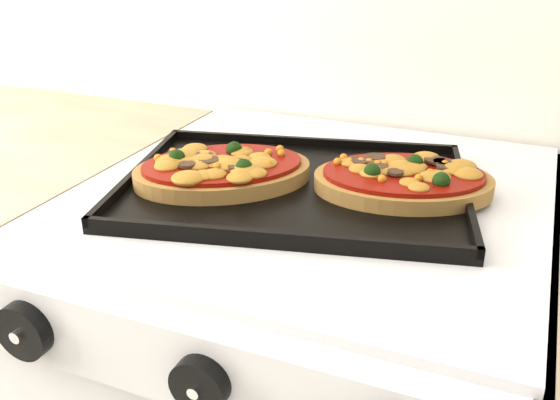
% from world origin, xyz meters
% --- Properties ---
extents(control_panel, '(0.60, 0.02, 0.09)m').
position_xyz_m(control_panel, '(0.02, 1.39, 0.85)').
color(control_panel, silver).
rests_on(control_panel, stove).
extents(knob_left, '(0.06, 0.02, 0.06)m').
position_xyz_m(knob_left, '(-0.17, 1.37, 0.85)').
color(knob_left, black).
rests_on(knob_left, control_panel).
extents(knob_center, '(0.06, 0.02, 0.06)m').
position_xyz_m(knob_center, '(0.03, 1.37, 0.85)').
color(knob_center, black).
rests_on(knob_center, control_panel).
extents(baking_tray, '(0.49, 0.41, 0.02)m').
position_xyz_m(baking_tray, '(-0.00, 1.68, 0.92)').
color(baking_tray, black).
rests_on(baking_tray, stove).
extents(pizza_left, '(0.28, 0.26, 0.03)m').
position_xyz_m(pizza_left, '(-0.10, 1.66, 0.94)').
color(pizza_left, '#A06F37').
rests_on(pizza_left, baking_tray).
extents(pizza_right, '(0.26, 0.22, 0.03)m').
position_xyz_m(pizza_right, '(0.13, 1.72, 0.94)').
color(pizza_right, '#A06F37').
rests_on(pizza_right, baking_tray).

